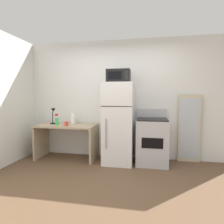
{
  "coord_description": "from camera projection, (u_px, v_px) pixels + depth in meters",
  "views": [
    {
      "loc": [
        0.55,
        -2.49,
        1.37
      ],
      "look_at": [
        -0.13,
        1.1,
        1.06
      ],
      "focal_mm": 30.08,
      "sensor_mm": 36.0,
      "label": 1
    }
  ],
  "objects": [
    {
      "name": "desk",
      "position": [
        67.0,
        134.0,
        4.12
      ],
      "size": [
        1.28,
        0.62,
        0.75
      ],
      "color": "tan",
      "rests_on": "ground"
    },
    {
      "name": "coffee_mug",
      "position": [
        66.0,
        124.0,
        3.92
      ],
      "size": [
        0.08,
        0.08,
        0.09
      ],
      "primitive_type": "cylinder",
      "color": "#D83F33",
      "rests_on": "desk"
    },
    {
      "name": "spray_bottle",
      "position": [
        57.0,
        121.0,
        4.0
      ],
      "size": [
        0.06,
        0.06,
        0.25
      ],
      "color": "green",
      "rests_on": "desk"
    },
    {
      "name": "microwave",
      "position": [
        119.0,
        76.0,
        3.76
      ],
      "size": [
        0.46,
        0.35,
        0.26
      ],
      "color": "black",
      "rests_on": "refrigerator"
    },
    {
      "name": "desk_lamp",
      "position": [
        53.0,
        113.0,
        4.18
      ],
      "size": [
        0.14,
        0.12,
        0.35
      ],
      "color": "black",
      "rests_on": "desk"
    },
    {
      "name": "paper_towel_roll",
      "position": [
        73.0,
        119.0,
        4.22
      ],
      "size": [
        0.11,
        0.11,
        0.24
      ],
      "primitive_type": "cylinder",
      "color": "white",
      "rests_on": "desk"
    },
    {
      "name": "oven_range",
      "position": [
        152.0,
        141.0,
        3.8
      ],
      "size": [
        0.62,
        0.61,
        1.1
      ],
      "color": "#B7B7BC",
      "rests_on": "ground"
    },
    {
      "name": "wall_back_white",
      "position": [
        122.0,
        99.0,
        4.21
      ],
      "size": [
        5.0,
        0.1,
        2.6
      ],
      "primitive_type": "cube",
      "color": "silver",
      "rests_on": "ground"
    },
    {
      "name": "ground_plane",
      "position": [
        106.0,
        193.0,
        2.65
      ],
      "size": [
        12.0,
        12.0,
        0.0
      ],
      "primitive_type": "plane",
      "color": "brown"
    },
    {
      "name": "leaning_mirror",
      "position": [
        189.0,
        129.0,
        3.89
      ],
      "size": [
        0.44,
        0.03,
        1.4
      ],
      "color": "#C6B793",
      "rests_on": "ground"
    },
    {
      "name": "refrigerator",
      "position": [
        119.0,
        123.0,
        3.86
      ],
      "size": [
        0.6,
        0.68,
        1.64
      ],
      "color": "white",
      "rests_on": "ground"
    }
  ]
}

